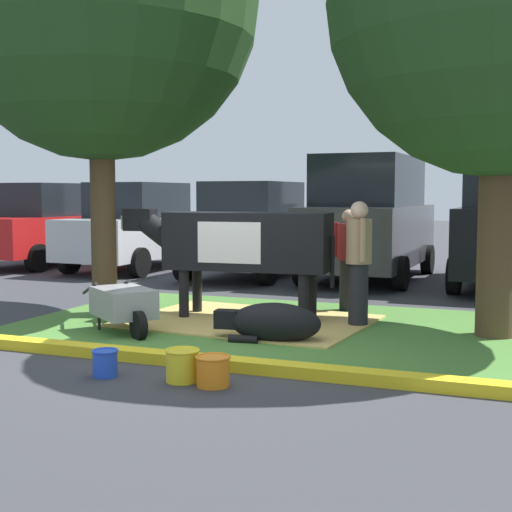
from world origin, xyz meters
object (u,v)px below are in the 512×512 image
(bucket_yellow, at_px, (183,365))
(person_visitor_near, at_px, (348,257))
(cow_holstein, at_px, (240,242))
(wheelbarrow, at_px, (124,304))
(suv_dark_grey, at_px, (370,218))
(bucket_blue, at_px, (105,362))
(hatchback_white, at_px, (253,230))
(shade_tree_left, at_px, (99,0))
(sedan_red, at_px, (46,225))
(calf_lying, at_px, (272,323))
(person_handler, at_px, (359,260))
(bucket_orange, at_px, (213,370))
(shade_tree_right, at_px, (504,1))
(sedan_silver, at_px, (138,227))

(bucket_yellow, bearing_deg, person_visitor_near, 84.00)
(cow_holstein, bearing_deg, wheelbarrow, -123.81)
(cow_holstein, height_order, wheelbarrow, cow_holstein)
(suv_dark_grey, bearing_deg, bucket_blue, -94.35)
(bucket_yellow, distance_m, hatchback_white, 8.76)
(cow_holstein, relative_size, suv_dark_grey, 0.68)
(suv_dark_grey, bearing_deg, person_visitor_near, -81.81)
(wheelbarrow, bearing_deg, cow_holstein, 56.19)
(shade_tree_left, distance_m, suv_dark_grey, 7.08)
(sedan_red, height_order, hatchback_white, same)
(cow_holstein, xyz_separation_m, person_visitor_near, (1.24, 1.24, -0.28))
(hatchback_white, bearing_deg, calf_lying, -66.29)
(person_handler, height_order, sedan_red, sedan_red)
(bucket_orange, bearing_deg, hatchback_white, 109.40)
(cow_holstein, xyz_separation_m, bucket_blue, (-0.02, -3.35, -0.96))
(shade_tree_right, bearing_deg, person_visitor_near, 150.63)
(shade_tree_right, relative_size, bucket_blue, 23.36)
(cow_holstein, relative_size, bucket_orange, 9.52)
(person_handler, bearing_deg, sedan_silver, 140.93)
(person_handler, bearing_deg, bucket_orange, -99.73)
(shade_tree_right, relative_size, bucket_yellow, 18.44)
(person_visitor_near, distance_m, suv_dark_grey, 4.20)
(calf_lying, bearing_deg, hatchback_white, 113.71)
(calf_lying, bearing_deg, bucket_blue, -115.05)
(cow_holstein, height_order, sedan_silver, sedan_silver)
(bucket_orange, height_order, suv_dark_grey, suv_dark_grey)
(person_handler, height_order, wheelbarrow, person_handler)
(sedan_red, bearing_deg, bucket_orange, -45.19)
(shade_tree_left, relative_size, bucket_yellow, 20.26)
(cow_holstein, relative_size, calf_lying, 2.36)
(bucket_blue, relative_size, bucket_orange, 0.80)
(person_visitor_near, height_order, bucket_blue, person_visitor_near)
(bucket_yellow, bearing_deg, suv_dark_grey, 90.82)
(calf_lying, xyz_separation_m, bucket_orange, (0.16, -2.01, -0.09))
(cow_holstein, bearing_deg, suv_dark_grey, 83.17)
(person_visitor_near, bearing_deg, calf_lying, -96.53)
(cow_holstein, bearing_deg, sedan_silver, 132.19)
(shade_tree_right, distance_m, calf_lying, 4.71)
(cow_holstein, xyz_separation_m, hatchback_white, (-1.84, 5.08, -0.11))
(bucket_blue, bearing_deg, sedan_silver, 118.95)
(calf_lying, height_order, person_visitor_near, person_visitor_near)
(shade_tree_right, distance_m, person_visitor_near, 4.07)
(bucket_yellow, height_order, suv_dark_grey, suv_dark_grey)
(calf_lying, xyz_separation_m, person_visitor_near, (0.29, 2.51, 0.58))
(bucket_blue, bearing_deg, calf_lying, 64.95)
(sedan_silver, bearing_deg, wheelbarrow, -60.52)
(wheelbarrow, xyz_separation_m, bucket_yellow, (1.75, -1.78, -0.22))
(wheelbarrow, bearing_deg, bucket_blue, -62.99)
(shade_tree_right, distance_m, suv_dark_grey, 6.63)
(bucket_blue, height_order, bucket_orange, bucket_orange)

